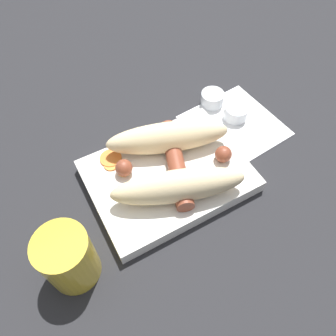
% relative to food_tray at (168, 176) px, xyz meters
% --- Properties ---
extents(ground_plane, '(3.00, 3.00, 0.00)m').
position_rel_food_tray_xyz_m(ground_plane, '(0.00, 0.00, -0.01)').
color(ground_plane, '#232326').
extents(food_tray, '(0.25, 0.19, 0.03)m').
position_rel_food_tray_xyz_m(food_tray, '(0.00, 0.00, 0.00)').
color(food_tray, silver).
rests_on(food_tray, ground_plane).
extents(bread_roll, '(0.24, 0.20, 0.05)m').
position_rel_food_tray_xyz_m(bread_roll, '(0.01, -0.00, 0.04)').
color(bread_roll, beige).
rests_on(bread_roll, food_tray).
extents(sausage, '(0.18, 0.16, 0.03)m').
position_rel_food_tray_xyz_m(sausage, '(0.01, 0.00, 0.03)').
color(sausage, brown).
rests_on(sausage, food_tray).
extents(pickled_veggies, '(0.05, 0.07, 0.00)m').
position_rel_food_tray_xyz_m(pickled_veggies, '(-0.07, 0.06, 0.01)').
color(pickled_veggies, '#F99E4C').
rests_on(pickled_veggies, food_tray).
extents(napkin, '(0.17, 0.17, 0.00)m').
position_rel_food_tray_xyz_m(napkin, '(0.17, 0.05, -0.01)').
color(napkin, white).
rests_on(napkin, ground_plane).
extents(condiment_cup_near, '(0.04, 0.04, 0.03)m').
position_rel_food_tray_xyz_m(condiment_cup_near, '(0.18, 0.06, -0.00)').
color(condiment_cup_near, silver).
rests_on(condiment_cup_near, ground_plane).
extents(condiment_cup_far, '(0.04, 0.04, 0.03)m').
position_rel_food_tray_xyz_m(condiment_cup_far, '(0.16, 0.11, -0.00)').
color(condiment_cup_far, silver).
rests_on(condiment_cup_far, ground_plane).
extents(drink_glass, '(0.07, 0.07, 0.09)m').
position_rel_food_tray_xyz_m(drink_glass, '(-0.18, -0.07, 0.03)').
color(drink_glass, gold).
rests_on(drink_glass, ground_plane).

